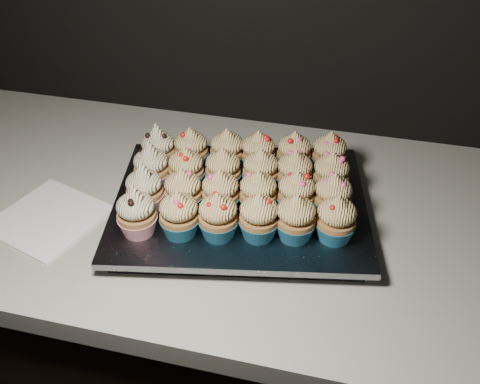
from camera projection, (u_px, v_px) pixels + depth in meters
The scene contains 29 objects.
cabinet at pixel (331, 379), 1.21m from camera, with size 2.40×0.60×0.86m, color black.
worktop at pixel (358, 231), 0.94m from camera, with size 2.44×0.64×0.04m, color beige.
napkin at pixel (49, 218), 0.93m from camera, with size 0.17×0.17×0.00m, color white.
baking_tray at pixel (240, 210), 0.94m from camera, with size 0.40×0.30×0.02m, color black.
foil_lining at pixel (240, 202), 0.93m from camera, with size 0.43×0.34×0.01m, color silver.
cupcake_0 at pixel (136, 212), 0.83m from camera, with size 0.06×0.06×0.10m.
cupcake_1 at pixel (179, 215), 0.83m from camera, with size 0.06×0.06×0.08m.
cupcake_2 at pixel (218, 216), 0.83m from camera, with size 0.06×0.06×0.08m.
cupcake_3 at pixel (259, 217), 0.83m from camera, with size 0.06×0.06×0.08m.
cupcake_4 at pixel (296, 218), 0.83m from camera, with size 0.06×0.06×0.08m.
cupcake_5 at pixel (336, 219), 0.82m from camera, with size 0.06×0.06×0.08m.
cupcake_6 at pixel (145, 189), 0.88m from camera, with size 0.06×0.06×0.10m.
cupcake_7 at pixel (183, 192), 0.88m from camera, with size 0.06×0.06×0.08m.
cupcake_8 at pixel (220, 193), 0.88m from camera, with size 0.06×0.06×0.08m.
cupcake_9 at pixel (258, 193), 0.88m from camera, with size 0.06×0.06×0.08m.
cupcake_10 at pixel (296, 194), 0.87m from camera, with size 0.06×0.06×0.08m.
cupcake_11 at pixel (333, 196), 0.87m from camera, with size 0.06×0.06×0.08m.
cupcake_12 at pixel (151, 167), 0.93m from camera, with size 0.06×0.06×0.10m.
cupcake_13 at pixel (186, 169), 0.93m from camera, with size 0.06×0.06×0.08m.
cupcake_14 at pixel (223, 170), 0.93m from camera, with size 0.06×0.06×0.08m.
cupcake_15 at pixel (260, 171), 0.93m from camera, with size 0.06×0.06×0.08m.
cupcake_16 at pixel (294, 173), 0.92m from camera, with size 0.06×0.06×0.08m.
cupcake_17 at pixel (331, 174), 0.92m from camera, with size 0.06×0.06×0.08m.
cupcake_18 at pixel (158, 149), 0.98m from camera, with size 0.06×0.06×0.10m.
cupcake_19 at pixel (191, 150), 0.98m from camera, with size 0.06×0.06×0.08m.
cupcake_20 at pixel (227, 151), 0.98m from camera, with size 0.06×0.06×0.08m.
cupcake_21 at pixel (258, 153), 0.97m from camera, with size 0.06×0.06×0.08m.
cupcake_22 at pixel (294, 153), 0.97m from camera, with size 0.06×0.06×0.08m.
cupcake_23 at pixel (329, 154), 0.97m from camera, with size 0.06×0.06×0.08m.
Camera 1 is at (-0.04, 0.97, 1.51)m, focal length 40.00 mm.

